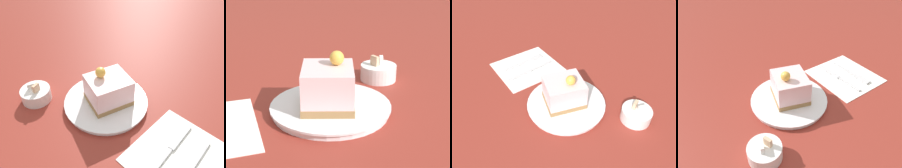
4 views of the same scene
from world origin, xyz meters
The scene contains 4 objects.
ground_plane centered at (0.00, 0.00, 0.00)m, with size 4.00×4.00×0.00m, color maroon.
plate centered at (0.02, 0.04, 0.01)m, with size 0.23×0.23×0.01m.
cake_slice centered at (0.02, 0.03, 0.05)m, with size 0.12×0.13×0.10m.
sugar_bowl centered at (0.18, 0.15, 0.02)m, with size 0.08×0.08×0.06m.
Camera 2 is at (-0.18, -0.56, 0.31)m, focal length 60.00 mm.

